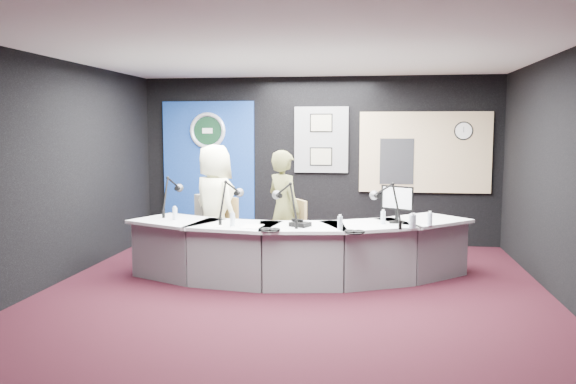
# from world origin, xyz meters

# --- Properties ---
(ground) EXTENTS (6.00, 6.00, 0.00)m
(ground) POSITION_xyz_m (0.00, 0.00, 0.00)
(ground) COLOR black
(ground) RESTS_ON ground
(ceiling) EXTENTS (6.00, 6.00, 0.02)m
(ceiling) POSITION_xyz_m (0.00, 0.00, 2.80)
(ceiling) COLOR silver
(ceiling) RESTS_ON ground
(wall_back) EXTENTS (6.00, 0.02, 2.80)m
(wall_back) POSITION_xyz_m (0.00, 3.00, 1.40)
(wall_back) COLOR black
(wall_back) RESTS_ON ground
(wall_front) EXTENTS (6.00, 0.02, 2.80)m
(wall_front) POSITION_xyz_m (0.00, -3.00, 1.40)
(wall_front) COLOR black
(wall_front) RESTS_ON ground
(wall_left) EXTENTS (0.02, 6.00, 2.80)m
(wall_left) POSITION_xyz_m (-3.00, 0.00, 1.40)
(wall_left) COLOR black
(wall_left) RESTS_ON ground
(wall_right) EXTENTS (0.02, 6.00, 2.80)m
(wall_right) POSITION_xyz_m (3.00, 0.00, 1.40)
(wall_right) COLOR black
(wall_right) RESTS_ON ground
(broadcast_desk) EXTENTS (4.50, 1.90, 0.75)m
(broadcast_desk) POSITION_xyz_m (-0.05, 0.55, 0.38)
(broadcast_desk) COLOR silver
(broadcast_desk) RESTS_ON ground
(backdrop_panel) EXTENTS (1.60, 0.05, 2.30)m
(backdrop_panel) POSITION_xyz_m (-1.90, 2.97, 1.25)
(backdrop_panel) COLOR navy
(backdrop_panel) RESTS_ON wall_back
(agency_seal) EXTENTS (0.63, 0.07, 0.63)m
(agency_seal) POSITION_xyz_m (-1.90, 2.93, 1.90)
(agency_seal) COLOR silver
(agency_seal) RESTS_ON backdrop_panel
(seal_center) EXTENTS (0.48, 0.01, 0.48)m
(seal_center) POSITION_xyz_m (-1.90, 2.94, 1.90)
(seal_center) COLOR black
(seal_center) RESTS_ON backdrop_panel
(pinboard) EXTENTS (0.90, 0.04, 1.10)m
(pinboard) POSITION_xyz_m (0.05, 2.97, 1.75)
(pinboard) COLOR slate
(pinboard) RESTS_ON wall_back
(framed_photo_upper) EXTENTS (0.34, 0.02, 0.27)m
(framed_photo_upper) POSITION_xyz_m (0.05, 2.94, 2.03)
(framed_photo_upper) COLOR gray
(framed_photo_upper) RESTS_ON pinboard
(framed_photo_lower) EXTENTS (0.34, 0.02, 0.27)m
(framed_photo_lower) POSITION_xyz_m (0.05, 2.94, 1.47)
(framed_photo_lower) COLOR gray
(framed_photo_lower) RESTS_ON pinboard
(booth_window_frame) EXTENTS (2.12, 0.06, 1.32)m
(booth_window_frame) POSITION_xyz_m (1.75, 2.97, 1.55)
(booth_window_frame) COLOR tan
(booth_window_frame) RESTS_ON wall_back
(booth_glow) EXTENTS (2.00, 0.02, 1.20)m
(booth_glow) POSITION_xyz_m (1.75, 2.96, 1.55)
(booth_glow) COLOR beige
(booth_glow) RESTS_ON booth_window_frame
(equipment_rack) EXTENTS (0.55, 0.02, 0.75)m
(equipment_rack) POSITION_xyz_m (1.30, 2.94, 1.40)
(equipment_rack) COLOR black
(equipment_rack) RESTS_ON booth_window_frame
(wall_clock) EXTENTS (0.28, 0.01, 0.28)m
(wall_clock) POSITION_xyz_m (2.35, 2.94, 1.90)
(wall_clock) COLOR white
(wall_clock) RESTS_ON booth_window_frame
(armchair_left) EXTENTS (0.78, 0.78, 1.00)m
(armchair_left) POSITION_xyz_m (-1.30, 1.16, 0.50)
(armchair_left) COLOR #9D7B47
(armchair_left) RESTS_ON ground
(armchair_right) EXTENTS (0.70, 0.70, 0.90)m
(armchair_right) POSITION_xyz_m (-0.30, 1.06, 0.45)
(armchair_right) COLOR #9D7B47
(armchair_right) RESTS_ON ground
(draped_jacket) EXTENTS (0.47, 0.37, 0.70)m
(draped_jacket) POSITION_xyz_m (-1.46, 1.36, 0.62)
(draped_jacket) COLOR #676357
(draped_jacket) RESTS_ON armchair_left
(person_man) EXTENTS (0.99, 0.95, 1.72)m
(person_man) POSITION_xyz_m (-1.30, 1.16, 0.86)
(person_man) COLOR #FEFFCB
(person_man) RESTS_ON ground
(person_woman) EXTENTS (0.70, 0.70, 1.64)m
(person_woman) POSITION_xyz_m (-0.30, 1.06, 0.82)
(person_woman) COLOR brown
(person_woman) RESTS_ON ground
(computer_monitor) EXTENTS (0.38, 0.24, 0.29)m
(computer_monitor) POSITION_xyz_m (1.21, 0.61, 1.07)
(computer_monitor) COLOR black
(computer_monitor) RESTS_ON broadcast_desk
(desk_phone) EXTENTS (0.28, 0.26, 0.06)m
(desk_phone) POSITION_xyz_m (0.04, 0.17, 0.78)
(desk_phone) COLOR black
(desk_phone) RESTS_ON broadcast_desk
(headphones_near) EXTENTS (0.23, 0.23, 0.04)m
(headphones_near) POSITION_xyz_m (0.71, -0.20, 0.77)
(headphones_near) COLOR black
(headphones_near) RESTS_ON broadcast_desk
(headphones_far) EXTENTS (0.24, 0.24, 0.04)m
(headphones_far) POSITION_xyz_m (-0.26, -0.20, 0.77)
(headphones_far) COLOR black
(headphones_far) RESTS_ON broadcast_desk
(paper_stack) EXTENTS (0.33, 0.36, 0.00)m
(paper_stack) POSITION_xyz_m (-1.01, 0.06, 0.75)
(paper_stack) COLOR white
(paper_stack) RESTS_ON broadcast_desk
(notepad) EXTENTS (0.25, 0.34, 0.00)m
(notepad) POSITION_xyz_m (-0.54, 0.08, 0.75)
(notepad) COLOR white
(notepad) RESTS_ON broadcast_desk
(boom_mic_a) EXTENTS (0.16, 0.74, 0.60)m
(boom_mic_a) POSITION_xyz_m (-1.84, 0.90, 1.05)
(boom_mic_a) COLOR black
(boom_mic_a) RESTS_ON broadcast_desk
(boom_mic_b) EXTENTS (0.22, 0.73, 0.60)m
(boom_mic_b) POSITION_xyz_m (-0.89, 0.43, 1.05)
(boom_mic_b) COLOR black
(boom_mic_b) RESTS_ON broadcast_desk
(boom_mic_c) EXTENTS (0.44, 0.65, 0.60)m
(boom_mic_c) POSITION_xyz_m (-0.15, 0.27, 1.05)
(boom_mic_c) COLOR black
(boom_mic_c) RESTS_ON broadcast_desk
(boom_mic_d) EXTENTS (0.43, 0.66, 0.60)m
(boom_mic_d) POSITION_xyz_m (1.08, 0.41, 1.05)
(boom_mic_d) COLOR black
(boom_mic_d) RESTS_ON broadcast_desk
(water_bottles) EXTENTS (3.31, 0.56, 0.18)m
(water_bottles) POSITION_xyz_m (-0.02, 0.25, 0.84)
(water_bottles) COLOR silver
(water_bottles) RESTS_ON broadcast_desk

